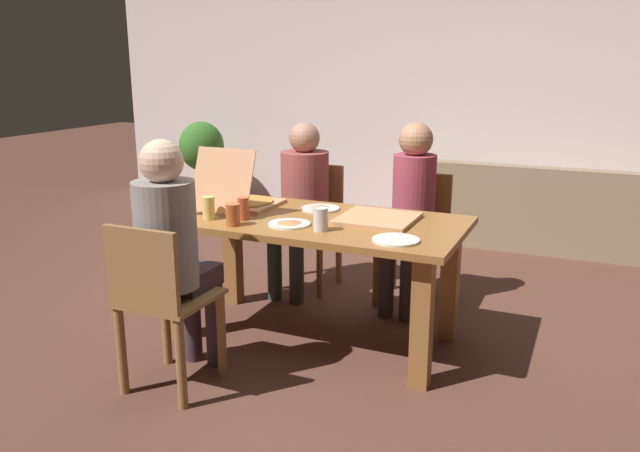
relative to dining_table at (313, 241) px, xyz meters
name	(u,v)px	position (x,y,z in m)	size (l,w,h in m)	color
ground_plane	(313,337)	(0.00, 0.00, -0.60)	(20.00, 20.00, 0.00)	brown
back_wall	(448,79)	(0.00, 3.27, 0.82)	(7.80, 0.12, 2.82)	silver
dining_table	(313,241)	(0.00, 0.00, 0.00)	(1.71, 0.86, 0.73)	#97622F
chair_0	(161,303)	(-0.42, -0.87, -0.13)	(0.42, 0.42, 0.87)	olive
person_0	(173,244)	(-0.42, -0.74, 0.14)	(0.30, 0.47, 1.25)	#3D2E35
chair_1	(415,232)	(0.37, 0.88, -0.13)	(0.43, 0.45, 0.86)	brown
person_1	(411,201)	(0.37, 0.73, 0.12)	(0.28, 0.51, 1.22)	#3B3038
chair_2	(310,220)	(-0.42, 0.86, -0.12)	(0.45, 0.41, 0.87)	#995D38
person_2	(301,193)	(-0.42, 0.72, 0.11)	(0.34, 0.53, 1.19)	#303C39
pizza_box_0	(241,199)	(-0.51, 0.08, 0.19)	(0.38, 0.52, 0.38)	tan
pizza_box_1	(377,219)	(0.35, 0.09, 0.15)	(0.42, 0.42, 0.02)	tan
plate_0	(289,223)	(-0.06, -0.19, 0.15)	(0.23, 0.23, 0.03)	white
plate_1	(396,240)	(0.57, -0.26, 0.14)	(0.24, 0.24, 0.01)	white
plate_2	(320,208)	(-0.05, 0.22, 0.15)	(0.23, 0.23, 0.03)	white
drinking_glass_0	(243,209)	(-0.35, -0.18, 0.20)	(0.07, 0.07, 0.13)	#B34B28
drinking_glass_1	(209,208)	(-0.53, -0.26, 0.20)	(0.07, 0.07, 0.13)	#DECB64
drinking_glass_2	(233,215)	(-0.33, -0.32, 0.20)	(0.08, 0.08, 0.12)	#B05326
drinking_glass_3	(321,219)	(0.15, -0.22, 0.20)	(0.08, 0.08, 0.12)	silver
couch	(532,213)	(0.96, 2.63, -0.32)	(2.16, 0.84, 0.74)	#90795D
potted_plant	(202,156)	(-2.57, 2.70, -0.03)	(0.49, 0.49, 0.94)	#AA6F5A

